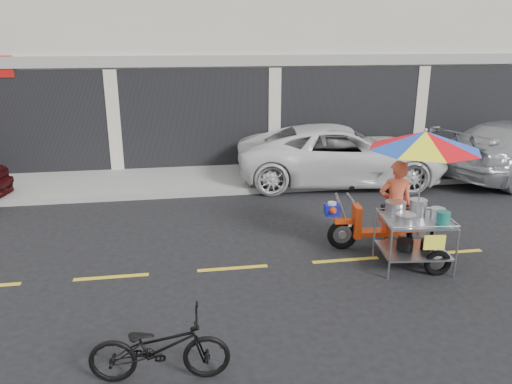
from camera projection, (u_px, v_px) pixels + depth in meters
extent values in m
plane|color=black|center=(345.00, 260.00, 8.78)|extent=(90.00, 90.00, 0.00)
cube|color=gray|center=(281.00, 174.00, 13.93)|extent=(45.00, 3.00, 0.15)
cube|color=beige|center=(253.00, 28.00, 17.44)|extent=(36.00, 8.00, 8.00)
cube|color=black|center=(274.00, 119.00, 14.42)|extent=(35.28, 0.06, 2.90)
cube|color=gray|center=(275.00, 60.00, 13.90)|extent=(36.00, 0.12, 0.30)
cube|color=gold|center=(345.00, 260.00, 8.77)|extent=(42.00, 0.10, 0.01)
imported|color=silver|center=(341.00, 154.00, 13.19)|extent=(5.73, 3.18, 1.52)
imported|color=black|center=(159.00, 347.00, 5.64)|extent=(1.64, 0.68, 0.84)
torus|color=black|center=(342.00, 235.00, 9.17)|extent=(0.57, 0.17, 0.56)
torus|color=black|center=(421.00, 233.00, 9.24)|extent=(0.57, 0.17, 0.56)
cylinder|color=#9EA0A5|center=(342.00, 235.00, 9.17)|extent=(0.14, 0.07, 0.14)
cylinder|color=#9EA0A5|center=(421.00, 233.00, 9.24)|extent=(0.14, 0.07, 0.14)
cube|color=red|center=(343.00, 221.00, 9.09)|extent=(0.33, 0.15, 0.08)
cylinder|color=#9EA0A5|center=(343.00, 214.00, 9.04)|extent=(0.36, 0.09, 0.80)
cube|color=red|center=(356.00, 221.00, 9.10)|extent=(0.16, 0.35, 0.59)
cube|color=red|center=(379.00, 232.00, 9.19)|extent=(0.82, 0.36, 0.08)
cube|color=red|center=(404.00, 220.00, 9.14)|extent=(0.76, 0.34, 0.39)
cube|color=black|center=(400.00, 208.00, 9.07)|extent=(0.66, 0.31, 0.10)
cylinder|color=#9EA0A5|center=(351.00, 198.00, 8.96)|extent=(0.10, 0.54, 0.04)
sphere|color=black|center=(352.00, 188.00, 9.11)|extent=(0.10, 0.10, 0.10)
cylinder|color=white|center=(349.00, 225.00, 9.11)|extent=(0.13, 0.13, 0.05)
cube|color=#121799|center=(332.00, 210.00, 9.01)|extent=(0.28, 0.24, 0.20)
cylinder|color=white|center=(332.00, 203.00, 8.97)|extent=(0.17, 0.17, 0.05)
cone|color=red|center=(334.00, 212.00, 8.84)|extent=(0.20, 0.24, 0.18)
torus|color=black|center=(437.00, 263.00, 8.17)|extent=(0.46, 0.15, 0.45)
cylinder|color=#9EA0A5|center=(390.00, 255.00, 7.97)|extent=(0.04, 0.04, 0.84)
cylinder|color=#9EA0A5|center=(375.00, 234.00, 8.82)|extent=(0.04, 0.04, 0.84)
cylinder|color=#9EA0A5|center=(456.00, 254.00, 8.03)|extent=(0.04, 0.04, 0.84)
cylinder|color=#9EA0A5|center=(435.00, 233.00, 8.87)|extent=(0.04, 0.04, 0.84)
cube|color=#9EA0A5|center=(413.00, 250.00, 8.46)|extent=(1.18, 1.00, 0.03)
cube|color=#9EA0A5|center=(416.00, 220.00, 8.30)|extent=(1.18, 1.00, 0.04)
cylinder|color=#9EA0A5|center=(426.00, 227.00, 7.86)|extent=(1.08, 0.14, 0.02)
cylinder|color=#9EA0A5|center=(407.00, 208.00, 8.70)|extent=(1.08, 0.14, 0.02)
cylinder|color=#9EA0A5|center=(384.00, 218.00, 8.25)|extent=(0.12, 0.89, 0.02)
cylinder|color=#9EA0A5|center=(448.00, 216.00, 8.30)|extent=(0.12, 0.89, 0.02)
cylinder|color=#9EA0A5|center=(404.00, 240.00, 8.88)|extent=(0.12, 0.74, 0.04)
cylinder|color=#9EA0A5|center=(407.00, 214.00, 8.73)|extent=(0.12, 0.74, 0.04)
cube|color=#FFF238|center=(435.00, 242.00, 7.91)|extent=(0.35, 0.06, 0.25)
cylinder|color=#B7B7BC|center=(395.00, 209.00, 8.43)|extent=(0.38, 0.38, 0.23)
cylinder|color=#B7B7BC|center=(418.00, 208.00, 8.46)|extent=(0.32, 0.32, 0.25)
cylinder|color=#B7B7BC|center=(437.00, 214.00, 8.33)|extent=(0.26, 0.26, 0.15)
cylinder|color=#B7B7BC|center=(405.00, 219.00, 8.09)|extent=(0.36, 0.36, 0.14)
cylinder|color=#19685E|center=(443.00, 218.00, 8.04)|extent=(0.24, 0.24, 0.22)
cylinder|color=black|center=(405.00, 245.00, 8.42)|extent=(0.31, 0.31, 0.18)
cylinder|color=black|center=(428.00, 245.00, 8.44)|extent=(0.26, 0.26, 0.16)
cylinder|color=#9EA0A5|center=(421.00, 176.00, 8.17)|extent=(0.03, 0.03, 1.48)
sphere|color=#9EA0A5|center=(426.00, 130.00, 7.94)|extent=(0.06, 0.06, 0.06)
imported|color=#E45A38|center=(395.00, 205.00, 9.04)|extent=(0.65, 0.47, 1.67)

